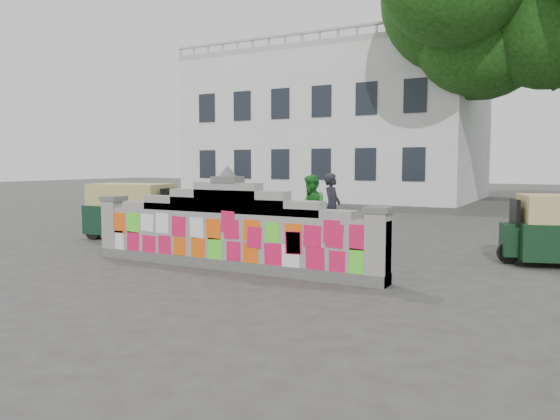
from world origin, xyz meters
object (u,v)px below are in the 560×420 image
(cyclist_bike, at_px, (332,233))
(cyclist_rider, at_px, (332,219))
(rickshaw_left, at_px, (134,210))
(pedestrian, at_px, (311,210))

(cyclist_bike, xyz_separation_m, cyclist_rider, (0.00, 0.00, 0.32))
(cyclist_rider, height_order, rickshaw_left, cyclist_rider)
(cyclist_bike, xyz_separation_m, rickshaw_left, (-5.63, -0.46, 0.31))
(pedestrian, bearing_deg, cyclist_bike, 10.00)
(cyclist_bike, relative_size, rickshaw_left, 0.64)
(cyclist_bike, bearing_deg, cyclist_rider, -94.51)
(pedestrian, relative_size, rickshaw_left, 0.64)
(cyclist_bike, relative_size, pedestrian, 1.00)
(rickshaw_left, bearing_deg, pedestrian, 8.74)
(cyclist_bike, bearing_deg, rickshaw_left, 90.14)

